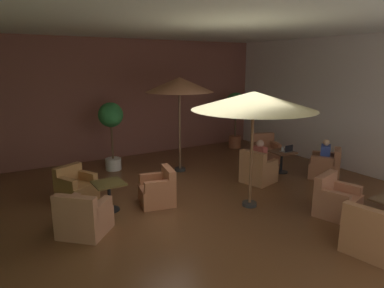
{
  "coord_description": "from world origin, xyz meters",
  "views": [
    {
      "loc": [
        -3.72,
        -5.78,
        3.04
      ],
      "look_at": [
        0.0,
        0.5,
        1.33
      ],
      "focal_mm": 31.82,
      "sensor_mm": 36.0,
      "label": 1
    }
  ],
  "objects_px": {
    "potted_tree_mid_left": "(236,110)",
    "iced_drink_cup": "(283,149)",
    "armchair_front_right_south": "(158,191)",
    "patron_by_window": "(325,153)",
    "cafe_table_front_left": "(282,157)",
    "armchair_front_right_east": "(84,218)",
    "armchair_front_left_south": "(258,171)",
    "patio_umbrella_center_beige": "(179,85)",
    "open_laptop": "(287,150)",
    "potted_tree_left_corner": "(111,124)",
    "armchair_mid_center_south": "(336,201)",
    "armchair_front_left_north": "(326,166)",
    "armchair_front_left_east": "(265,152)",
    "cafe_table_front_right": "(109,191)",
    "patron_blue_shirt": "(260,154)",
    "patio_umbrella_tall_red": "(254,101)",
    "armchair_front_right_north": "(76,188)",
    "armchair_mid_center_west": "(372,235)"
  },
  "relations": [
    {
      "from": "potted_tree_left_corner",
      "to": "armchair_front_right_north",
      "type": "bearing_deg",
      "value": -128.68
    },
    {
      "from": "armchair_front_left_south",
      "to": "armchair_mid_center_west",
      "type": "bearing_deg",
      "value": -101.44
    },
    {
      "from": "patron_blue_shirt",
      "to": "iced_drink_cup",
      "type": "height_order",
      "value": "patron_blue_shirt"
    },
    {
      "from": "armchair_front_left_east",
      "to": "armchair_mid_center_west",
      "type": "height_order",
      "value": "armchair_front_left_east"
    },
    {
      "from": "cafe_table_front_right",
      "to": "armchair_front_right_north",
      "type": "distance_m",
      "value": 1.07
    },
    {
      "from": "open_laptop",
      "to": "iced_drink_cup",
      "type": "bearing_deg",
      "value": 102.6
    },
    {
      "from": "armchair_front_left_south",
      "to": "armchair_mid_center_south",
      "type": "distance_m",
      "value": 2.35
    },
    {
      "from": "potted_tree_mid_left",
      "to": "iced_drink_cup",
      "type": "bearing_deg",
      "value": -102.0
    },
    {
      "from": "armchair_front_left_south",
      "to": "potted_tree_mid_left",
      "type": "bearing_deg",
      "value": 61.23
    },
    {
      "from": "patron_by_window",
      "to": "open_laptop",
      "type": "xyz_separation_m",
      "value": [
        -0.6,
        0.81,
        -0.03
      ]
    },
    {
      "from": "armchair_mid_center_south",
      "to": "cafe_table_front_left",
      "type": "bearing_deg",
      "value": 67.25
    },
    {
      "from": "armchair_mid_center_west",
      "to": "patron_by_window",
      "type": "distance_m",
      "value": 3.95
    },
    {
      "from": "armchair_front_right_east",
      "to": "iced_drink_cup",
      "type": "distance_m",
      "value": 5.91
    },
    {
      "from": "open_laptop",
      "to": "patron_blue_shirt",
      "type": "bearing_deg",
      "value": -171.17
    },
    {
      "from": "armchair_front_left_south",
      "to": "patio_umbrella_center_beige",
      "type": "height_order",
      "value": "patio_umbrella_center_beige"
    },
    {
      "from": "cafe_table_front_right",
      "to": "armchair_front_right_south",
      "type": "bearing_deg",
      "value": -11.61
    },
    {
      "from": "armchair_front_right_south",
      "to": "patron_by_window",
      "type": "distance_m",
      "value": 4.76
    },
    {
      "from": "iced_drink_cup",
      "to": "armchair_front_left_north",
      "type": "bearing_deg",
      "value": -56.68
    },
    {
      "from": "armchair_front_right_south",
      "to": "armchair_front_right_east",
      "type": "bearing_deg",
      "value": -162.06
    },
    {
      "from": "armchair_front_left_north",
      "to": "patron_by_window",
      "type": "height_order",
      "value": "patron_by_window"
    },
    {
      "from": "armchair_front_left_north",
      "to": "armchair_front_right_east",
      "type": "relative_size",
      "value": 0.95
    },
    {
      "from": "patio_umbrella_center_beige",
      "to": "cafe_table_front_right",
      "type": "bearing_deg",
      "value": -147.42
    },
    {
      "from": "armchair_front_right_east",
      "to": "patio_umbrella_center_beige",
      "type": "relative_size",
      "value": 0.41
    },
    {
      "from": "patron_by_window",
      "to": "iced_drink_cup",
      "type": "height_order",
      "value": "patron_by_window"
    },
    {
      "from": "armchair_front_right_east",
      "to": "patron_blue_shirt",
      "type": "xyz_separation_m",
      "value": [
        4.67,
        0.54,
        0.44
      ]
    },
    {
      "from": "armchair_mid_center_south",
      "to": "potted_tree_left_corner",
      "type": "relative_size",
      "value": 0.49
    },
    {
      "from": "potted_tree_mid_left",
      "to": "patron_blue_shirt",
      "type": "distance_m",
      "value": 3.89
    },
    {
      "from": "cafe_table_front_right",
      "to": "iced_drink_cup",
      "type": "xyz_separation_m",
      "value": [
        5.11,
        0.09,
        0.24
      ]
    },
    {
      "from": "cafe_table_front_left",
      "to": "potted_tree_left_corner",
      "type": "bearing_deg",
      "value": 146.25
    },
    {
      "from": "open_laptop",
      "to": "armchair_front_left_east",
      "type": "bearing_deg",
      "value": 75.65
    },
    {
      "from": "open_laptop",
      "to": "armchair_front_right_south",
      "type": "bearing_deg",
      "value": -177.81
    },
    {
      "from": "armchair_front_left_north",
      "to": "patron_by_window",
      "type": "bearing_deg",
      "value": 126.7
    },
    {
      "from": "cafe_table_front_right",
      "to": "patio_umbrella_center_beige",
      "type": "xyz_separation_m",
      "value": [
        2.62,
        1.68,
        2.03
      ]
    },
    {
      "from": "armchair_front_left_north",
      "to": "armchair_mid_center_west",
      "type": "distance_m",
      "value": 3.92
    },
    {
      "from": "potted_tree_mid_left",
      "to": "iced_drink_cup",
      "type": "height_order",
      "value": "potted_tree_mid_left"
    },
    {
      "from": "cafe_table_front_left",
      "to": "patron_blue_shirt",
      "type": "bearing_deg",
      "value": -165.26
    },
    {
      "from": "armchair_front_right_east",
      "to": "armchair_front_right_south",
      "type": "height_order",
      "value": "armchair_front_right_east"
    },
    {
      "from": "patio_umbrella_center_beige",
      "to": "patron_blue_shirt",
      "type": "bearing_deg",
      "value": -55.5
    },
    {
      "from": "cafe_table_front_left",
      "to": "armchair_front_right_east",
      "type": "relative_size",
      "value": 0.61
    },
    {
      "from": "armchair_front_right_east",
      "to": "patron_blue_shirt",
      "type": "relative_size",
      "value": 1.58
    },
    {
      "from": "armchair_front_left_east",
      "to": "armchair_front_right_south",
      "type": "distance_m",
      "value": 4.63
    },
    {
      "from": "armchair_front_right_south",
      "to": "patron_by_window",
      "type": "relative_size",
      "value": 1.34
    },
    {
      "from": "armchair_mid_center_south",
      "to": "open_laptop",
      "type": "xyz_separation_m",
      "value": [
        1.2,
        2.54,
        0.37
      ]
    },
    {
      "from": "patio_umbrella_tall_red",
      "to": "potted_tree_mid_left",
      "type": "distance_m",
      "value": 5.47
    },
    {
      "from": "armchair_front_left_north",
      "to": "cafe_table_front_right",
      "type": "bearing_deg",
      "value": 171.09
    },
    {
      "from": "armchair_front_right_south",
      "to": "potted_tree_left_corner",
      "type": "bearing_deg",
      "value": 91.25
    },
    {
      "from": "armchair_front_right_north",
      "to": "armchair_front_left_north",
      "type": "bearing_deg",
      "value": -16.45
    },
    {
      "from": "armchair_front_left_east",
      "to": "cafe_table_front_right",
      "type": "height_order",
      "value": "armchair_front_left_east"
    },
    {
      "from": "open_laptop",
      "to": "patron_by_window",
      "type": "bearing_deg",
      "value": -53.84
    },
    {
      "from": "patio_umbrella_tall_red",
      "to": "patron_blue_shirt",
      "type": "relative_size",
      "value": 3.69
    }
  ]
}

